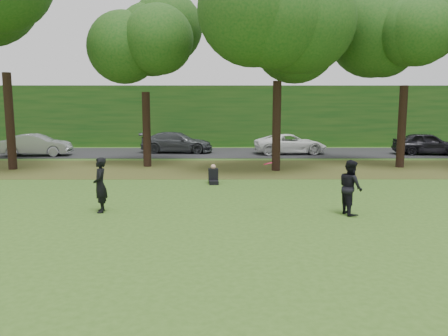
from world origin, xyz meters
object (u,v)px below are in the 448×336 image
at_px(player_left, 100,185).
at_px(frisbee, 268,164).
at_px(player_right, 351,187).
at_px(seated_person, 213,176).

distance_m(player_left, frisbee, 5.35).
relative_size(player_right, seated_person, 2.07).
relative_size(player_right, frisbee, 4.62).
relative_size(player_left, player_right, 1.02).
distance_m(frisbee, seated_person, 5.72).
height_order(player_right, frisbee, player_right).
relative_size(frisbee, seated_person, 0.45).
distance_m(player_right, frisbee, 2.66).
height_order(frisbee, seated_person, frisbee).
distance_m(player_right, seated_person, 7.07).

